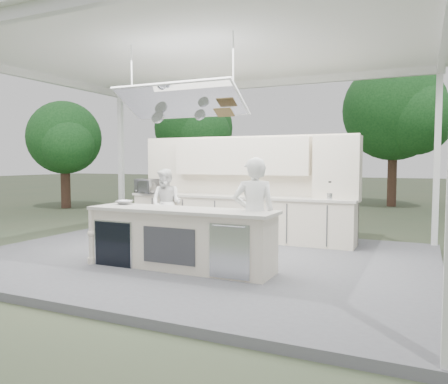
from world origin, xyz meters
The scene contains 12 objects.
ground centered at (0.00, 0.00, 0.00)m, with size 90.00×90.00×0.00m, color #454B33.
stage_deck centered at (0.00, 0.00, 0.06)m, with size 8.00×6.00×0.12m, color #5A5B5F.
tent centered at (0.00, -0.01, 3.71)m, with size 8.20×6.20×3.86m.
demo_island centered at (0.18, -0.91, 0.60)m, with size 3.10×0.79×0.95m.
back_counter centered at (0.00, 1.90, 0.60)m, with size 5.08×0.72×0.95m.
back_wall_unit centered at (0.44, 2.11, 1.57)m, with size 5.05×0.48×2.25m.
tree_cluster centered at (-0.16, 9.77, 3.29)m, with size 19.55×9.40×5.85m.
head_chef centered at (1.36, -0.70, 1.00)m, with size 0.64×0.42×1.75m, color white.
sous_chef centered at (-1.49, 1.36, 0.89)m, with size 0.74×0.58×1.53m, color white.
toaster_oven centered at (-2.20, 1.70, 1.23)m, with size 0.59×0.40×0.33m, color silver.
bowl_large centered at (-1.02, -0.73, 1.10)m, with size 0.28×0.28×0.07m, color #AFB1B6.
bowl_small centered at (-1.10, -0.66, 1.10)m, with size 0.21×0.21×0.07m, color #B1B3B8.
Camera 1 is at (3.67, -6.82, 1.81)m, focal length 35.00 mm.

